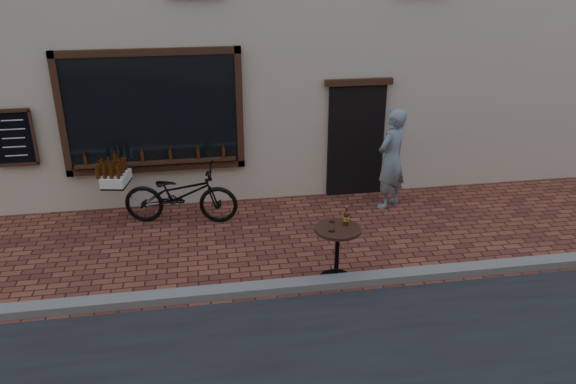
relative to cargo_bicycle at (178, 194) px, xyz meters
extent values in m
plane|color=#52231A|center=(1.53, -2.72, -0.54)|extent=(90.00, 90.00, 0.00)
cube|color=slate|center=(1.53, -2.52, -0.48)|extent=(90.00, 0.25, 0.12)
cube|color=black|center=(-0.37, 0.73, 1.31)|extent=(3.00, 0.06, 2.00)
cube|color=black|center=(-0.37, 0.71, 2.37)|extent=(3.24, 0.10, 0.12)
cube|color=black|center=(-0.37, 0.71, 0.25)|extent=(3.24, 0.10, 0.12)
cube|color=black|center=(-1.93, 0.71, 1.31)|extent=(0.12, 0.10, 2.24)
cube|color=black|center=(1.19, 0.71, 1.31)|extent=(0.12, 0.10, 2.24)
cube|color=black|center=(-0.37, 0.66, 0.38)|extent=(2.90, 0.16, 0.05)
cube|color=black|center=(3.43, 0.74, 0.56)|extent=(1.10, 0.10, 2.20)
cube|color=black|center=(3.43, 0.71, 1.72)|extent=(1.30, 0.10, 0.12)
cube|color=black|center=(-2.77, 0.72, 0.96)|extent=(0.62, 0.04, 0.92)
cylinder|color=#3D1C07|center=(-1.62, 0.66, 0.50)|extent=(0.06, 0.06, 0.19)
cylinder|color=#3D1C07|center=(-1.12, 0.66, 0.50)|extent=(0.06, 0.06, 0.19)
cylinder|color=#3D1C07|center=(-0.62, 0.66, 0.50)|extent=(0.06, 0.06, 0.19)
cylinder|color=#3D1C07|center=(-0.12, 0.66, 0.50)|extent=(0.06, 0.06, 0.19)
cylinder|color=#3D1C07|center=(0.38, 0.66, 0.50)|extent=(0.06, 0.06, 0.19)
cylinder|color=#3D1C07|center=(0.88, 0.66, 0.50)|extent=(0.06, 0.06, 0.19)
imported|color=black|center=(0.04, -0.01, -0.01)|extent=(2.11, 1.05, 1.06)
cube|color=black|center=(-1.06, 0.19, 0.19)|extent=(0.49, 0.63, 0.04)
cube|color=white|center=(-1.06, 0.19, 0.29)|extent=(0.50, 0.65, 0.16)
cylinder|color=#3D1C07|center=(-0.98, -0.04, 0.48)|extent=(0.07, 0.07, 0.22)
cylinder|color=#3D1C07|center=(-1.09, -0.01, 0.48)|extent=(0.07, 0.07, 0.22)
cylinder|color=#3D1C07|center=(-1.21, 0.01, 0.48)|extent=(0.07, 0.07, 0.22)
cylinder|color=#3D1C07|center=(-1.33, 0.03, 0.48)|extent=(0.07, 0.07, 0.22)
cylinder|color=#3D1C07|center=(-0.95, 0.10, 0.48)|extent=(0.07, 0.07, 0.22)
cylinder|color=#3D1C07|center=(-1.07, 0.12, 0.48)|extent=(0.07, 0.07, 0.22)
cylinder|color=#3D1C07|center=(-1.18, 0.15, 0.48)|extent=(0.07, 0.07, 0.22)
cylinder|color=#3D1C07|center=(-1.30, 0.17, 0.48)|extent=(0.07, 0.07, 0.22)
cylinder|color=#3D1C07|center=(-0.93, 0.24, 0.48)|extent=(0.07, 0.07, 0.22)
cylinder|color=#3D1C07|center=(-1.04, 0.26, 0.48)|extent=(0.07, 0.07, 0.22)
cylinder|color=#3D1C07|center=(-1.16, 0.28, 0.48)|extent=(0.07, 0.07, 0.22)
cylinder|color=#3D1C07|center=(-1.27, 0.31, 0.48)|extent=(0.07, 0.07, 0.22)
cylinder|color=#3D1C07|center=(-0.90, 0.38, 0.48)|extent=(0.07, 0.07, 0.22)
cylinder|color=#3D1C07|center=(-1.02, 0.40, 0.48)|extent=(0.07, 0.07, 0.22)
cylinder|color=black|center=(2.31, -2.37, -0.53)|extent=(0.49, 0.49, 0.03)
cylinder|color=black|center=(2.31, -2.37, -0.12)|extent=(0.07, 0.07, 0.78)
cylinder|color=black|center=(2.31, -2.37, 0.30)|extent=(0.67, 0.67, 0.04)
cylinder|color=gold|center=(2.44, -2.30, 0.42)|extent=(0.07, 0.07, 0.07)
cylinder|color=white|center=(2.19, -2.45, 0.39)|extent=(0.09, 0.09, 0.15)
imported|color=gray|center=(3.93, 0.02, 0.42)|extent=(0.84, 0.78, 1.92)
camera|label=1|loc=(0.43, -9.31, 3.96)|focal=35.00mm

